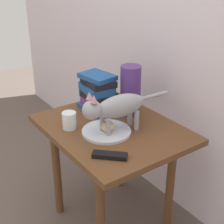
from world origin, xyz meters
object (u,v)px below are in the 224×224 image
object	(u,v)px
bread_roll	(108,126)
green_vase	(130,91)
tv_remote	(110,155)
plate	(106,131)
candle_jar	(69,121)
side_table	(112,142)
book_stack	(98,93)
cat	(115,107)

from	to	relation	value
bread_roll	green_vase	distance (m)	0.27
green_vase	tv_remote	size ratio (longest dim) A/B	1.78
green_vase	plate	bearing A→B (deg)	-64.96
green_vase	candle_jar	xyz separation A→B (m)	(-0.04, -0.35, -0.10)
side_table	book_stack	size ratio (longest dim) A/B	3.50
candle_jar	cat	bearing A→B (deg)	44.49
cat	candle_jar	xyz separation A→B (m)	(-0.16, -0.16, -0.09)
plate	bread_roll	world-z (taller)	bread_roll
cat	tv_remote	world-z (taller)	cat
green_vase	cat	bearing A→B (deg)	-56.44
cat	green_vase	world-z (taller)	green_vase
bread_roll	book_stack	size ratio (longest dim) A/B	0.38
cat	candle_jar	bearing A→B (deg)	-135.51
tv_remote	side_table	bearing A→B (deg)	97.31
side_table	bread_roll	world-z (taller)	bread_roll
tv_remote	plate	bearing A→B (deg)	103.76
book_stack	green_vase	xyz separation A→B (m)	(0.14, 0.12, 0.03)
book_stack	tv_remote	distance (m)	0.49
bread_roll	green_vase	world-z (taller)	green_vase
plate	tv_remote	size ratio (longest dim) A/B	1.59
bread_roll	tv_remote	distance (m)	0.21
plate	tv_remote	distance (m)	0.22
green_vase	candle_jar	distance (m)	0.36
book_stack	bread_roll	bearing A→B (deg)	-22.87
side_table	plate	bearing A→B (deg)	-57.64
bread_roll	tv_remote	size ratio (longest dim) A/B	0.53
plate	candle_jar	world-z (taller)	candle_jar
cat	book_stack	size ratio (longest dim) A/B	2.28
cat	bread_roll	bearing A→B (deg)	-106.31
plate	book_stack	distance (m)	0.28
book_stack	candle_jar	world-z (taller)	book_stack
plate	candle_jar	size ratio (longest dim) A/B	2.80
candle_jar	tv_remote	world-z (taller)	candle_jar
bread_roll	cat	distance (m)	0.10
bread_roll	candle_jar	size ratio (longest dim) A/B	0.94
tv_remote	candle_jar	bearing A→B (deg)	136.37
book_stack	side_table	bearing A→B (deg)	-13.50
bread_roll	tv_remote	world-z (taller)	bread_roll
book_stack	green_vase	size ratio (longest dim) A/B	0.79
tv_remote	green_vase	bearing A→B (deg)	85.42
bread_roll	book_stack	distance (m)	0.28
side_table	book_stack	world-z (taller)	book_stack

